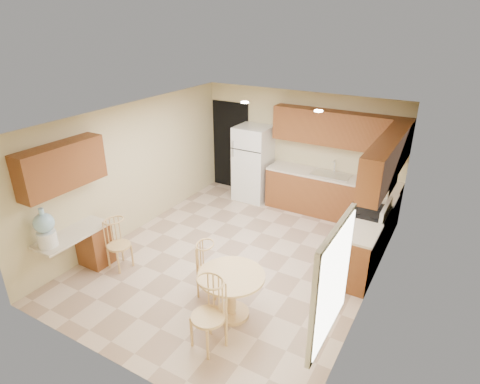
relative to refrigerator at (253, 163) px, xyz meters
The scene contains 30 objects.
floor 2.72m from the refrigerator, 68.40° to the right, with size 5.50×5.50×0.00m, color #CAAD92.
ceiling 3.06m from the refrigerator, 68.40° to the right, with size 4.50×5.50×0.02m, color white.
wall_back 1.09m from the refrigerator, 20.23° to the left, with size 4.50×0.02×2.50m, color #C9B687.
wall_front 5.25m from the refrigerator, 79.55° to the right, with size 4.50×0.02×2.50m, color #C9B687.
wall_left 2.76m from the refrigerator, 118.44° to the right, with size 0.02×5.50×2.50m, color #C9B687.
wall_right 4.02m from the refrigerator, 36.87° to the right, with size 0.02×5.50×2.50m, color #C9B687.
doorway 0.89m from the refrigerator, 157.27° to the left, with size 0.90×0.02×2.10m, color black.
base_cab_back 1.87m from the refrigerator, ahead, with size 2.75×0.60×0.87m, color brown.
counter_back 1.83m from the refrigerator, ahead, with size 2.75×0.63×0.04m, color beige.
base_cab_right_a 2.98m from the refrigerator, 10.64° to the right, with size 0.60×0.59×0.87m, color brown.
counter_right_a 2.95m from the refrigerator, 10.64° to the right, with size 0.63×0.59×0.04m, color beige.
base_cab_right_b 3.55m from the refrigerator, 34.59° to the right, with size 0.60×0.80×0.87m, color brown.
counter_right_b 3.52m from the refrigerator, 34.59° to the right, with size 0.63×0.80×0.04m, color beige.
upper_cab_back 2.09m from the refrigerator, ahead, with size 2.75×0.33×0.70m, color brown.
upper_cab_right 3.41m from the refrigerator, 21.41° to the right, with size 0.33×2.42×0.70m, color brown.
upper_cab_left 4.28m from the refrigerator, 105.84° to the right, with size 0.33×1.40×0.70m, color brown.
sink 1.80m from the refrigerator, ahead, with size 0.78×0.44×0.01m, color silver.
range_hood 3.24m from the refrigerator, 22.46° to the right, with size 0.50×0.76×0.14m, color silver.
desk_pedestal 3.90m from the refrigerator, 105.76° to the right, with size 0.48×0.42×0.72m, color brown.
desk_top 4.23m from the refrigerator, 104.36° to the right, with size 0.50×1.20×0.04m, color beige.
window 5.35m from the refrigerator, 53.21° to the right, with size 0.06×1.12×1.30m.
can_light_a 2.08m from the refrigerator, 69.44° to the right, with size 0.14×0.14×0.02m, color white.
can_light_b 2.74m from the refrigerator, 32.96° to the right, with size 0.14×0.14×0.02m, color white.
refrigerator is the anchor object (origin of this frame).
stove 3.15m from the refrigerator, 22.99° to the right, with size 0.65×0.76×1.09m.
dining_table 4.06m from the refrigerator, 65.89° to the right, with size 0.93×0.93×0.69m.
chair_table_a 3.70m from the refrigerator, 72.65° to the right, with size 0.38×0.50×0.87m.
chair_table_b 4.75m from the refrigerator, 69.02° to the right, with size 0.44×0.47×1.00m.
chair_desk 3.75m from the refrigerator, 99.25° to the right, with size 0.39×0.50×0.88m.
water_crock 4.64m from the refrigerator, 103.08° to the right, with size 0.30×0.30×0.62m.
Camera 1 is at (3.07, -5.15, 3.96)m, focal length 30.00 mm.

